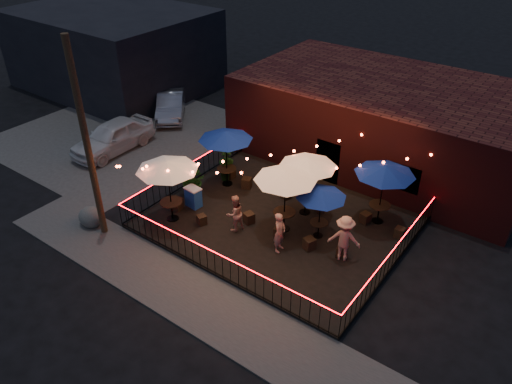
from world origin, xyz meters
TOP-DOWN VIEW (x-y plane):
  - ground at (0.00, 0.00)m, footprint 110.00×110.00m
  - patio at (0.00, 2.00)m, footprint 10.00×8.00m
  - sidewalk at (0.00, -3.25)m, footprint 18.00×2.50m
  - parking_lot at (-12.00, 4.00)m, footprint 11.00×12.00m
  - brick_building at (1.00, 9.99)m, footprint 14.00×8.00m
  - background_building at (-18.00, 9.00)m, footprint 12.00×9.00m
  - utility_pole at (-5.40, -2.60)m, footprint 0.26×0.26m
  - fence_front at (0.00, -2.00)m, footprint 10.00×0.04m
  - fence_left at (-5.00, 2.00)m, footprint 0.04×8.00m
  - fence_right at (5.00, 2.00)m, footprint 0.04×8.00m
  - festoon_lights at (-1.01, 1.70)m, footprint 10.02×8.72m
  - cafe_table_0 at (-3.66, -0.43)m, footprint 2.85×2.85m
  - cafe_table_1 at (-3.57, 3.07)m, footprint 2.44×2.44m
  - cafe_table_2 at (0.48, 1.73)m, footprint 2.85×2.85m
  - cafe_table_3 at (0.55, 3.24)m, footprint 2.69×2.69m
  - cafe_table_4 at (1.83, 2.16)m, footprint 2.05×2.05m
  - cafe_table_5 at (3.31, 4.48)m, footprint 3.01×3.01m
  - bistro_chair_0 at (-4.02, 0.21)m, footprint 0.48×0.48m
  - bistro_chair_1 at (-2.43, 0.02)m, footprint 0.45×0.45m
  - bistro_chair_2 at (-3.82, 3.64)m, footprint 0.38×0.38m
  - bistro_chair_3 at (-2.65, 3.36)m, footprint 0.53×0.53m
  - bistro_chair_4 at (-0.93, 1.25)m, footprint 0.49×0.49m
  - bistro_chair_5 at (0.58, 1.21)m, footprint 0.40×0.40m
  - bistro_chair_6 at (-0.73, 3.72)m, footprint 0.47×0.47m
  - bistro_chair_7 at (1.02, 3.65)m, footprint 0.47×0.47m
  - bistro_chair_8 at (1.96, 1.26)m, footprint 0.52×0.52m
  - bistro_chair_9 at (3.17, 1.59)m, footprint 0.45×0.45m
  - bistro_chair_10 at (2.93, 4.10)m, footprint 0.45×0.45m
  - bistro_chair_11 at (4.47, 4.00)m, footprint 0.37×0.37m
  - patron_a at (1.07, 0.51)m, footprint 0.48×0.66m
  - patron_b at (-1.10, 0.55)m, footprint 0.79×0.91m
  - patron_c at (3.26, 1.50)m, footprint 1.37×1.05m
  - potted_shrub_a at (-4.17, 1.47)m, footprint 1.37×1.21m
  - potted_shrub_b at (-3.84, 3.35)m, footprint 0.82×0.75m
  - potted_shrub_c at (-4.40, 4.05)m, footprint 0.86×0.86m
  - cooler at (-3.59, 0.81)m, footprint 0.74×0.57m
  - boulder at (-6.21, -2.57)m, footprint 1.17×1.06m
  - car_white at (-10.65, 2.38)m, footprint 1.99×4.73m
  - car_silver at (-11.35, 7.33)m, footprint 3.95×4.25m

SIDE VIEW (x-z plane):
  - ground at x=0.00m, z-range 0.00..0.00m
  - parking_lot at x=-12.00m, z-range 0.00..0.02m
  - sidewalk at x=0.00m, z-range 0.00..0.05m
  - patio at x=0.00m, z-range 0.00..0.15m
  - bistro_chair_5 at x=0.58m, z-range 0.15..0.56m
  - bistro_chair_1 at x=-2.43m, z-range 0.15..0.56m
  - bistro_chair_7 at x=1.02m, z-range 0.15..0.57m
  - bistro_chair_2 at x=-3.82m, z-range 0.15..0.58m
  - bistro_chair_11 at x=4.47m, z-range 0.15..0.58m
  - bistro_chair_9 at x=3.17m, z-range 0.15..0.59m
  - bistro_chair_10 at x=2.93m, z-range 0.15..0.59m
  - bistro_chair_4 at x=-0.93m, z-range 0.15..0.60m
  - bistro_chair_6 at x=-0.73m, z-range 0.15..0.61m
  - bistro_chair_8 at x=1.96m, z-range 0.15..0.62m
  - boulder at x=-6.21m, z-range 0.00..0.78m
  - bistro_chair_3 at x=-2.65m, z-range 0.15..0.63m
  - bistro_chair_0 at x=-4.02m, z-range 0.15..0.67m
  - cooler at x=-3.59m, z-range 0.16..1.07m
  - fence_front at x=0.00m, z-range 0.14..1.18m
  - fence_left at x=-5.00m, z-range 0.14..1.18m
  - fence_right at x=5.00m, z-range 0.14..1.18m
  - car_silver at x=-11.35m, z-range 0.00..1.42m
  - potted_shrub_b at x=-3.84m, z-range 0.15..1.35m
  - potted_shrub_c at x=-4.40m, z-range 0.15..1.42m
  - car_white at x=-10.65m, z-range 0.00..1.60m
  - potted_shrub_a at x=-4.17m, z-range 0.15..1.59m
  - patron_b at x=-1.10m, z-range 0.15..1.73m
  - patron_a at x=1.07m, z-range 0.15..1.82m
  - patron_c at x=3.26m, z-range 0.15..2.02m
  - brick_building at x=1.00m, z-range 0.00..4.00m
  - cafe_table_4 at x=1.83m, z-range 1.04..3.20m
  - background_building at x=-18.00m, z-range 0.00..5.00m
  - festoon_lights at x=-1.01m, z-range 1.86..3.18m
  - cafe_table_3 at x=0.55m, z-range 1.24..3.88m
  - cafe_table_5 at x=3.31m, z-range 1.24..3.89m
  - cafe_table_1 at x=-3.57m, z-range 1.26..3.95m
  - cafe_table_2 at x=0.48m, z-range 1.28..4.01m
  - cafe_table_0 at x=-3.66m, z-range 1.29..4.05m
  - utility_pole at x=-5.40m, z-range 0.00..8.00m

